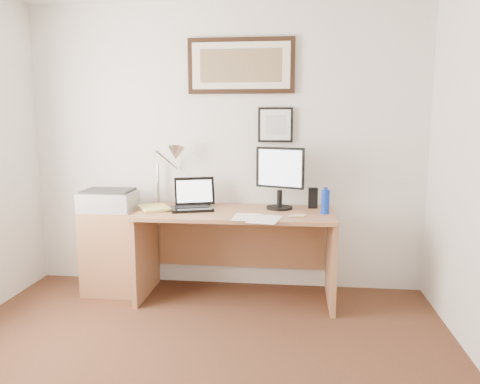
# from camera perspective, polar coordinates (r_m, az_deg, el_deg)

# --- Properties ---
(wall_back) EXTENTS (3.50, 0.02, 2.50)m
(wall_back) POSITION_cam_1_polar(r_m,az_deg,el_deg) (4.16, -1.91, 5.44)
(wall_back) COLOR white
(wall_back) RESTS_ON ground
(side_cabinet) EXTENTS (0.50, 0.40, 0.73)m
(side_cabinet) POSITION_cam_1_polar(r_m,az_deg,el_deg) (4.25, -14.96, -6.94)
(side_cabinet) COLOR #996540
(side_cabinet) RESTS_ON floor
(water_bottle) EXTENTS (0.07, 0.07, 0.19)m
(water_bottle) POSITION_cam_1_polar(r_m,az_deg,el_deg) (3.80, 10.36, -1.19)
(water_bottle) COLOR #0D2FB3
(water_bottle) RESTS_ON desk
(bottle_cap) EXTENTS (0.03, 0.03, 0.02)m
(bottle_cap) POSITION_cam_1_polar(r_m,az_deg,el_deg) (3.78, 10.41, 0.38)
(bottle_cap) COLOR #0D2FB3
(bottle_cap) RESTS_ON water_bottle
(speaker) EXTENTS (0.08, 0.07, 0.17)m
(speaker) POSITION_cam_1_polar(r_m,az_deg,el_deg) (4.03, 8.88, -0.72)
(speaker) COLOR black
(speaker) RESTS_ON desk
(paper_sheet_a) EXTENTS (0.21, 0.30, 0.00)m
(paper_sheet_a) POSITION_cam_1_polar(r_m,az_deg,el_deg) (3.62, 0.79, -3.08)
(paper_sheet_a) COLOR white
(paper_sheet_a) RESTS_ON desk
(paper_sheet_b) EXTENTS (0.27, 0.35, 0.00)m
(paper_sheet_b) POSITION_cam_1_polar(r_m,az_deg,el_deg) (3.54, 3.01, -3.34)
(paper_sheet_b) COLOR white
(paper_sheet_b) RESTS_ON desk
(sticky_pad) EXTENTS (0.10, 0.10, 0.01)m
(sticky_pad) POSITION_cam_1_polar(r_m,az_deg,el_deg) (3.68, 7.27, -2.86)
(sticky_pad) COLOR #DDC668
(sticky_pad) RESTS_ON desk
(marker_pen) EXTENTS (0.14, 0.06, 0.02)m
(marker_pen) POSITION_cam_1_polar(r_m,az_deg,el_deg) (3.66, 7.01, -2.92)
(marker_pen) COLOR white
(marker_pen) RESTS_ON desk
(book) EXTENTS (0.35, 0.38, 0.02)m
(book) POSITION_cam_1_polar(r_m,az_deg,el_deg) (3.97, -11.94, -2.05)
(book) COLOR #DCDA67
(book) RESTS_ON desk
(desk) EXTENTS (1.60, 0.70, 0.75)m
(desk) POSITION_cam_1_polar(r_m,az_deg,el_deg) (3.98, -0.30, -5.45)
(desk) COLOR #996540
(desk) RESTS_ON floor
(laptop) EXTENTS (0.40, 0.40, 0.26)m
(laptop) POSITION_cam_1_polar(r_m,az_deg,el_deg) (3.95, -5.79, -1.26)
(laptop) COLOR black
(laptop) RESTS_ON desk
(lcd_monitor) EXTENTS (0.41, 0.22, 0.52)m
(lcd_monitor) POSITION_cam_1_polar(r_m,az_deg,el_deg) (3.91, 4.87, 2.10)
(lcd_monitor) COLOR black
(lcd_monitor) RESTS_ON desk
(printer) EXTENTS (0.44, 0.34, 0.18)m
(printer) POSITION_cam_1_polar(r_m,az_deg,el_deg) (4.13, -15.73, -0.96)
(printer) COLOR #A7A7AA
(printer) RESTS_ON side_cabinet
(desk_lamp) EXTENTS (0.29, 0.27, 0.53)m
(desk_lamp) POSITION_cam_1_polar(r_m,az_deg,el_deg) (4.06, -8.02, 4.39)
(desk_lamp) COLOR silver
(desk_lamp) RESTS_ON desk
(picture_large) EXTENTS (0.92, 0.04, 0.47)m
(picture_large) POSITION_cam_1_polar(r_m,az_deg,el_deg) (4.13, 0.11, 15.14)
(picture_large) COLOR black
(picture_large) RESTS_ON wall_back
(picture_small) EXTENTS (0.30, 0.03, 0.30)m
(picture_small) POSITION_cam_1_polar(r_m,az_deg,el_deg) (4.09, 4.34, 8.16)
(picture_small) COLOR black
(picture_small) RESTS_ON wall_back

